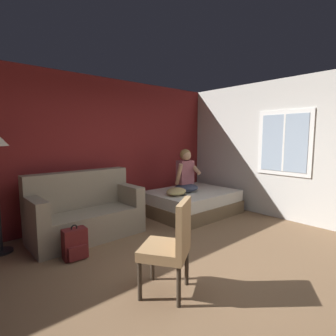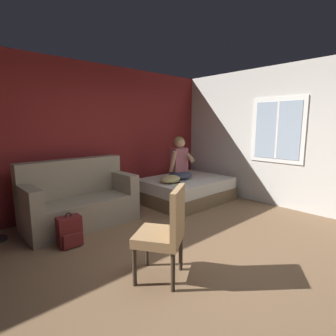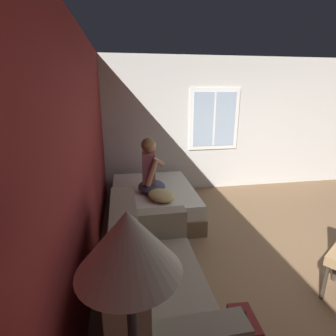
{
  "view_description": "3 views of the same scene",
  "coord_description": "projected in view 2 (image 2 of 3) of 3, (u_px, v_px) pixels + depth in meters",
  "views": [
    {
      "loc": [
        -2.16,
        -1.9,
        1.6
      ],
      "look_at": [
        1.12,
        1.84,
        1.01
      ],
      "focal_mm": 28.0,
      "sensor_mm": 36.0,
      "label": 1
    },
    {
      "loc": [
        -2.16,
        -1.9,
        1.6
      ],
      "look_at": [
        1.06,
        1.61,
        0.8
      ],
      "focal_mm": 28.0,
      "sensor_mm": 36.0,
      "label": 2
    },
    {
      "loc": [
        -2.36,
        2.24,
        2.06
      ],
      "look_at": [
        1.06,
        1.65,
        1.02
      ],
      "focal_mm": 28.0,
      "sensor_mm": 36.0,
      "label": 3
    }
  ],
  "objects": [
    {
      "name": "ground_plane",
      "position": [
        194.0,
        261.0,
        3.09
      ],
      "size": [
        40.0,
        40.0,
        0.0
      ],
      "primitive_type": "plane",
      "color": "brown"
    },
    {
      "name": "wall_back_accent",
      "position": [
        85.0,
        138.0,
        4.84
      ],
      "size": [
        10.63,
        0.16,
        2.7
      ],
      "primitive_type": "cube",
      "color": "maroon",
      "rests_on": "ground"
    },
    {
      "name": "wall_side_with_window",
      "position": [
        300.0,
        138.0,
        4.8
      ],
      "size": [
        0.19,
        6.68,
        2.7
      ],
      "color": "silver",
      "rests_on": "ground"
    },
    {
      "name": "bed",
      "position": [
        186.0,
        190.0,
        5.52
      ],
      "size": [
        1.77,
        1.38,
        0.48
      ],
      "color": "brown",
      "rests_on": "ground"
    },
    {
      "name": "couch",
      "position": [
        79.0,
        200.0,
        4.2
      ],
      "size": [
        1.71,
        0.84,
        1.04
      ],
      "color": "gray",
      "rests_on": "ground"
    },
    {
      "name": "side_chair",
      "position": [
        165.0,
        230.0,
        2.67
      ],
      "size": [
        0.64,
        0.64,
        0.98
      ],
      "color": "#382D23",
      "rests_on": "ground"
    },
    {
      "name": "person_seated",
      "position": [
        180.0,
        162.0,
        5.37
      ],
      "size": [
        0.56,
        0.49,
        0.88
      ],
      "color": "#383D51",
      "rests_on": "bed"
    },
    {
      "name": "backpack",
      "position": [
        70.0,
        232.0,
        3.46
      ],
      "size": [
        0.31,
        0.25,
        0.46
      ],
      "color": "maroon",
      "rests_on": "ground"
    },
    {
      "name": "throw_pillow",
      "position": [
        170.0,
        179.0,
        5.08
      ],
      "size": [
        0.58,
        0.52,
        0.14
      ],
      "primitive_type": "ellipsoid",
      "rotation": [
        0.0,
        0.0,
        0.39
      ],
      "color": "tan",
      "rests_on": "bed"
    },
    {
      "name": "cell_phone",
      "position": [
        177.0,
        183.0,
        5.05
      ],
      "size": [
        0.16,
        0.12,
        0.01
      ],
      "primitive_type": "cube",
      "rotation": [
        0.0,
        0.0,
        1.11
      ],
      "color": "black",
      "rests_on": "bed"
    }
  ]
}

